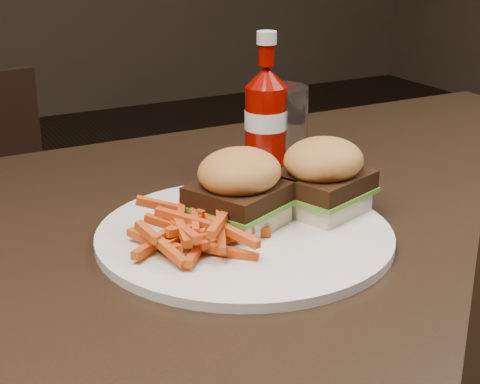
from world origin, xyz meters
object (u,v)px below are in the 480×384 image
ketchup_bottle (266,127)px  tumbler (282,126)px  plate (245,235)px  dining_table (328,232)px

ketchup_bottle → tumbler: 0.03m
plate → tumbler: (0.16, 0.19, 0.05)m
dining_table → tumbler: size_ratio=11.14×
dining_table → plate: size_ratio=3.85×
dining_table → plate: bearing=-174.6°
plate → tumbler: 0.26m
tumbler → ketchup_bottle: bearing=-161.5°
ketchup_bottle → tumbler: size_ratio=1.00×
plate → ketchup_bottle: ketchup_bottle is taller
tumbler → dining_table: bearing=-104.6°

